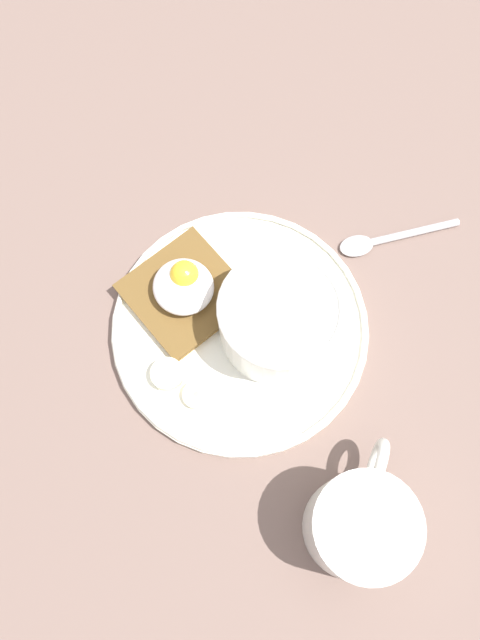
% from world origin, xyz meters
% --- Properties ---
extents(ground_plane, '(1.20, 1.20, 0.02)m').
position_xyz_m(ground_plane, '(0.00, 0.00, 0.01)').
color(ground_plane, '#765F55').
rests_on(ground_plane, ground).
extents(plate, '(0.26, 0.26, 0.02)m').
position_xyz_m(plate, '(0.00, 0.00, 0.03)').
color(plate, white).
rests_on(plate, ground_plane).
extents(oatmeal_bowl, '(0.12, 0.12, 0.07)m').
position_xyz_m(oatmeal_bowl, '(0.03, 0.02, 0.06)').
color(oatmeal_bowl, white).
rests_on(oatmeal_bowl, plate).
extents(toast_slice, '(0.12, 0.12, 0.01)m').
position_xyz_m(toast_slice, '(-0.06, -0.01, 0.04)').
color(toast_slice, brown).
rests_on(toast_slice, plate).
extents(poached_egg, '(0.06, 0.06, 0.04)m').
position_xyz_m(poached_egg, '(-0.06, -0.01, 0.05)').
color(poached_egg, white).
rests_on(poached_egg, toast_slice).
extents(banana_slice_front, '(0.04, 0.04, 0.01)m').
position_xyz_m(banana_slice_front, '(-0.02, -0.08, 0.04)').
color(banana_slice_front, '#F3EEC0').
rests_on(banana_slice_front, plate).
extents(banana_slice_left, '(0.03, 0.03, 0.01)m').
position_xyz_m(banana_slice_left, '(0.01, -0.08, 0.03)').
color(banana_slice_left, beige).
rests_on(banana_slice_left, plate).
extents(coffee_mug, '(0.09, 0.12, 0.08)m').
position_xyz_m(coffee_mug, '(0.20, -0.08, 0.06)').
color(coffee_mug, silver).
rests_on(coffee_mug, ground_plane).
extents(spoon, '(0.09, 0.11, 0.01)m').
position_xyz_m(spoon, '(0.06, 0.17, 0.02)').
color(spoon, silver).
rests_on(spoon, ground_plane).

